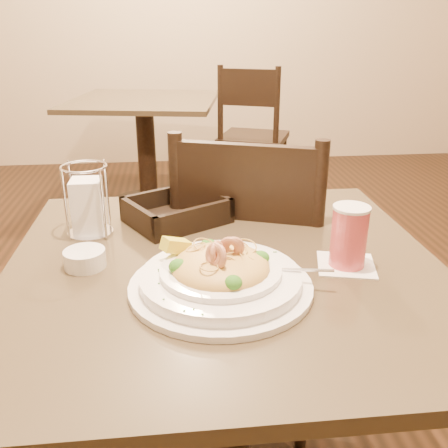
{
  "coord_description": "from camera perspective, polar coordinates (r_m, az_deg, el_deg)",
  "views": [
    {
      "loc": [
        -0.1,
        -0.92,
        1.19
      ],
      "look_at": [
        0.0,
        0.02,
        0.8
      ],
      "focal_mm": 40.0,
      "sensor_mm": 36.0,
      "label": 1
    }
  ],
  "objects": [
    {
      "name": "main_table",
      "position": [
        1.16,
        0.11,
        -14.53
      ],
      "size": [
        0.9,
        0.9,
        0.72
      ],
      "color": "black",
      "rests_on": "ground"
    },
    {
      "name": "background_table",
      "position": [
        3.36,
        -8.96,
        10.13
      ],
      "size": [
        1.04,
        1.04,
        0.72
      ],
      "rotation": [
        0.0,
        0.0,
        -0.17
      ],
      "color": "black",
      "rests_on": "ground"
    },
    {
      "name": "drink_glass",
      "position": [
        1.03,
        14.09,
        -1.44
      ],
      "size": [
        0.14,
        0.14,
        0.13
      ],
      "rotation": [
        0.0,
        0.0,
        -0.24
      ],
      "color": "white",
      "rests_on": "main_table"
    },
    {
      "name": "pasta_bowl",
      "position": [
        0.93,
        -0.41,
        -5.81
      ],
      "size": [
        0.38,
        0.34,
        0.11
      ],
      "rotation": [
        0.0,
        0.0,
        -0.43
      ],
      "color": "white",
      "rests_on": "main_table"
    },
    {
      "name": "napkin_caddy",
      "position": [
        1.2,
        -15.31,
        2.12
      ],
      "size": [
        0.11,
        0.11,
        0.17
      ],
      "rotation": [
        0.0,
        0.0,
        0.34
      ],
      "color": "silver",
      "rests_on": "main_table"
    },
    {
      "name": "dining_chair_near",
      "position": [
        1.48,
        3.25,
        -5.53
      ],
      "size": [
        0.54,
        0.54,
        0.93
      ],
      "rotation": [
        0.0,
        0.0,
        2.8
      ],
      "color": "black",
      "rests_on": "ground"
    },
    {
      "name": "dining_chair_far",
      "position": [
        3.34,
        3.23,
        10.41
      ],
      "size": [
        0.55,
        0.55,
        0.93
      ],
      "rotation": [
        0.0,
        0.0,
        2.76
      ],
      "color": "black",
      "rests_on": "ground"
    },
    {
      "name": "side_plate",
      "position": [
        1.35,
        7.29,
        2.05
      ],
      "size": [
        0.18,
        0.18,
        0.01
      ],
      "primitive_type": "cylinder",
      "rotation": [
        0.0,
        0.0,
        -0.22
      ],
      "color": "white",
      "rests_on": "main_table"
    },
    {
      "name": "butter_ramekin",
      "position": [
        1.05,
        -15.62,
        -3.84
      ],
      "size": [
        0.09,
        0.09,
        0.04
      ],
      "primitive_type": "cylinder",
      "rotation": [
        0.0,
        0.0,
        -0.1
      ],
      "color": "white",
      "rests_on": "main_table"
    },
    {
      "name": "bread_basket",
      "position": [
        1.25,
        -5.41,
        1.23
      ],
      "size": [
        0.28,
        0.27,
        0.06
      ],
      "rotation": [
        0.0,
        0.0,
        0.52
      ],
      "color": "black",
      "rests_on": "main_table"
    }
  ]
}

